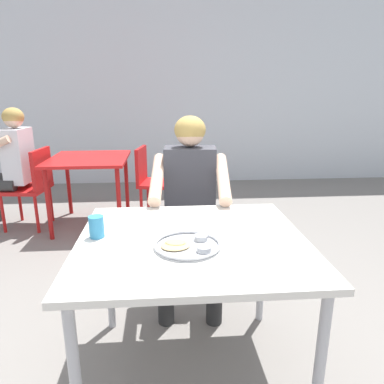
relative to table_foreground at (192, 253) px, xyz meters
name	(u,v)px	position (x,y,z in m)	size (l,w,h in m)	color
ground_plane	(187,374)	(-0.03, 0.01, -0.70)	(12.00, 12.00, 0.05)	slate
back_wall	(169,69)	(-0.03, 4.05, 1.02)	(12.00, 0.12, 3.40)	silver
table_foreground	(192,253)	(0.00, 0.00, 0.00)	(1.05, 0.95, 0.75)	silver
thali_tray	(188,245)	(-0.03, -0.09, 0.09)	(0.29, 0.29, 0.03)	#B7BABF
drinking_cup	(96,226)	(-0.44, 0.05, 0.13)	(0.07, 0.07, 0.10)	#338CBF
chair_foreground	(190,219)	(0.06, 0.94, -0.18)	(0.42, 0.41, 0.86)	silver
diner_foreground	(190,195)	(0.04, 0.73, 0.06)	(0.52, 0.57, 1.25)	#272727
table_background_red	(89,166)	(-0.90, 2.19, -0.03)	(0.79, 0.88, 0.74)	red
chair_red_left	(32,183)	(-1.49, 2.17, -0.20)	(0.48, 0.47, 0.84)	red
chair_red_right	(153,179)	(-0.25, 2.26, -0.20)	(0.49, 0.46, 0.82)	red
patron_background	(10,158)	(-1.69, 2.20, 0.06)	(0.57, 0.52, 1.24)	#313131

